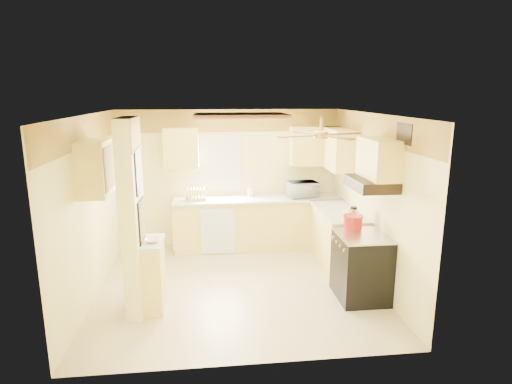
{
  "coord_description": "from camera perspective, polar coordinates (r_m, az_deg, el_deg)",
  "views": [
    {
      "loc": [
        -0.39,
        -5.85,
        2.78
      ],
      "look_at": [
        0.32,
        0.35,
        1.34
      ],
      "focal_mm": 30.0,
      "sensor_mm": 36.0,
      "label": 1
    }
  ],
  "objects": [
    {
      "name": "upper_cab_back_left",
      "position": [
        7.64,
        -9.95,
        5.85
      ],
      "size": [
        0.6,
        0.35,
        0.7
      ],
      "primitive_type": "cube",
      "color": "#FDD864",
      "rests_on": "wall_back"
    },
    {
      "name": "ceiling_fan",
      "position": [
        5.35,
        8.65,
        7.59
      ],
      "size": [
        1.15,
        1.15,
        0.26
      ],
      "color": "gold",
      "rests_on": "ceiling"
    },
    {
      "name": "wall_front",
      "position": [
        4.25,
        -0.82,
        -8.06
      ],
      "size": [
        4.0,
        0.0,
        4.0
      ],
      "primitive_type": "plane",
      "rotation": [
        -1.57,
        0.0,
        0.0
      ],
      "color": "#FFF09B",
      "rests_on": "floor"
    },
    {
      "name": "countertop_right",
      "position": [
        7.02,
        10.98,
        -2.57
      ],
      "size": [
        0.64,
        1.44,
        0.04
      ],
      "primitive_type": "cube",
      "color": "silver",
      "rests_on": "lower_cabinets_right"
    },
    {
      "name": "dishwasher_panel",
      "position": [
        7.51,
        -5.13,
        -5.25
      ],
      "size": [
        0.58,
        0.02,
        0.8
      ],
      "primitive_type": "cube",
      "color": "white",
      "rests_on": "lower_cabinets_back"
    },
    {
      "name": "lower_cabinets_back",
      "position": [
        7.85,
        0.3,
        -4.23
      ],
      "size": [
        3.0,
        0.6,
        0.9
      ],
      "primitive_type": "cube",
      "color": "#FDD864",
      "rests_on": "floor"
    },
    {
      "name": "kettle",
      "position": [
        6.48,
        12.87,
        -2.89
      ],
      "size": [
        0.14,
        0.14,
        0.21
      ],
      "color": "silver",
      "rests_on": "countertop_right"
    },
    {
      "name": "upper_cab_back_right",
      "position": [
        7.87,
        7.86,
        6.12
      ],
      "size": [
        0.9,
        0.35,
        0.7
      ],
      "primitive_type": "cube",
      "color": "#FDD864",
      "rests_on": "wall_back"
    },
    {
      "name": "wall_back",
      "position": [
        7.91,
        -3.55,
        1.85
      ],
      "size": [
        4.0,
        0.0,
        4.0
      ],
      "primitive_type": "plane",
      "rotation": [
        1.57,
        0.0,
        0.0
      ],
      "color": "#FFF09B",
      "rests_on": "floor"
    },
    {
      "name": "lower_cabinets_right",
      "position": [
        7.16,
        10.9,
        -6.19
      ],
      "size": [
        0.6,
        1.4,
        0.9
      ],
      "primitive_type": "cube",
      "color": "#FDD864",
      "rests_on": "floor"
    },
    {
      "name": "partition_column",
      "position": [
        5.6,
        -16.15,
        -3.36
      ],
      "size": [
        0.2,
        0.7,
        2.5
      ],
      "primitive_type": "cube",
      "color": "#FFF09B",
      "rests_on": "floor"
    },
    {
      "name": "countertop_back",
      "position": [
        7.72,
        0.32,
        -0.92
      ],
      "size": [
        3.04,
        0.64,
        0.04
      ],
      "primitive_type": "cube",
      "color": "silver",
      "rests_on": "lower_cabinets_back"
    },
    {
      "name": "floor",
      "position": [
        6.48,
        -2.49,
        -12.36
      ],
      "size": [
        4.0,
        4.0,
        0.0
      ],
      "primitive_type": "plane",
      "color": "#CBB68C",
      "rests_on": "ground"
    },
    {
      "name": "bowl",
      "position": [
        5.59,
        -13.6,
        -6.29
      ],
      "size": [
        0.2,
        0.2,
        0.05
      ],
      "primitive_type": "imported",
      "rotation": [
        0.0,
        0.0,
        0.05
      ],
      "color": "white",
      "rests_on": "ledge_top"
    },
    {
      "name": "stove",
      "position": [
        6.14,
        13.83,
        -9.57
      ],
      "size": [
        0.68,
        0.77,
        0.92
      ],
      "color": "black",
      "rests_on": "floor"
    },
    {
      "name": "wall_right",
      "position": [
        6.5,
        15.28,
        -1.06
      ],
      "size": [
        0.0,
        3.8,
        3.8
      ],
      "primitive_type": "plane",
      "rotation": [
        1.57,
        0.0,
        -1.57
      ],
      "color": "#FFF09B",
      "rests_on": "floor"
    },
    {
      "name": "dutch_oven",
      "position": [
        6.2,
        12.8,
        -3.88
      ],
      "size": [
        0.28,
        0.28,
        0.19
      ],
      "color": "#AF1C14",
      "rests_on": "stove"
    },
    {
      "name": "dish_rack",
      "position": [
        7.63,
        -8.04,
        -0.5
      ],
      "size": [
        0.38,
        0.3,
        0.2
      ],
      "color": "#D6B87B",
      "rests_on": "countertop_back"
    },
    {
      "name": "microwave",
      "position": [
        7.79,
        6.22,
        0.36
      ],
      "size": [
        0.56,
        0.42,
        0.28
      ],
      "primitive_type": "imported",
      "rotation": [
        0.0,
        0.0,
        3.29
      ],
      "color": "white",
      "rests_on": "countertop_back"
    },
    {
      "name": "partition_ledge",
      "position": [
        5.83,
        -13.48,
        -10.89
      ],
      "size": [
        0.25,
        0.55,
        0.9
      ],
      "primitive_type": "cube",
      "color": "#FDD864",
      "rests_on": "floor"
    },
    {
      "name": "window",
      "position": [
        7.83,
        -5.41,
        3.94
      ],
      "size": [
        0.92,
        0.02,
        1.02
      ],
      "color": "white",
      "rests_on": "wall_back"
    },
    {
      "name": "ceiling",
      "position": [
        5.87,
        -2.73,
        10.29
      ],
      "size": [
        4.0,
        4.0,
        0.0
      ],
      "primitive_type": "plane",
      "rotation": [
        3.14,
        0.0,
        0.0
      ],
      "color": "white",
      "rests_on": "wall_back"
    },
    {
      "name": "ledge_top",
      "position": [
        5.66,
        -13.73,
        -6.53
      ],
      "size": [
        0.28,
        0.58,
        0.04
      ],
      "primitive_type": "cube",
      "color": "silver",
      "rests_on": "partition_ledge"
    },
    {
      "name": "range_hood",
      "position": [
        5.82,
        15.09,
        1.09
      ],
      "size": [
        0.5,
        0.76,
        0.14
      ],
      "primitive_type": "cube",
      "color": "black",
      "rests_on": "upper_cab_over_stove"
    },
    {
      "name": "upper_cab_right",
      "position": [
        7.49,
        10.81,
        5.67
      ],
      "size": [
        0.35,
        1.0,
        0.7
      ],
      "primitive_type": "cube",
      "color": "#FDD864",
      "rests_on": "wall_right"
    },
    {
      "name": "vent_grate",
      "position": [
        5.5,
        19.19,
        7.32
      ],
      "size": [
        0.02,
        0.4,
        0.25
      ],
      "primitive_type": "cube",
      "color": "black",
      "rests_on": "wall_right"
    },
    {
      "name": "wall_left",
      "position": [
        6.25,
        -21.22,
        -2.03
      ],
      "size": [
        0.0,
        3.8,
        3.8
      ],
      "primitive_type": "plane",
      "rotation": [
        1.57,
        0.0,
        1.57
      ],
      "color": "#FFF09B",
      "rests_on": "floor"
    },
    {
      "name": "poster_nashville",
      "position": [
        5.59,
        -14.99,
        -3.83
      ],
      "size": [
        0.02,
        0.42,
        0.57
      ],
      "color": "black",
      "rests_on": "partition_column"
    },
    {
      "name": "ceiling_light_panel",
      "position": [
        6.37,
        -2.12,
        10.11
      ],
      "size": [
        1.35,
        0.95,
        0.06
      ],
      "color": "brown",
      "rests_on": "ceiling"
    },
    {
      "name": "upper_cab_left_wall",
      "position": [
        5.85,
        -20.64,
        3.05
      ],
      "size": [
        0.35,
        0.75,
        0.7
      ],
      "primitive_type": "cube",
      "color": "#FDD864",
      "rests_on": "wall_left"
    },
    {
      "name": "wallpaper_border",
      "position": [
        7.75,
        -3.65,
        9.45
      ],
      "size": [
        4.0,
        0.02,
        0.4
      ],
      "primitive_type": "cube",
      "color": "yellow",
      "rests_on": "wall_back"
    },
    {
      "name": "poster_menu",
      "position": [
        5.44,
        -15.39,
        2.73
      ],
      "size": [
        0.02,
        0.42,
        0.57
      ],
      "color": "black",
      "rests_on": "partition_column"
    },
    {
      "name": "upper_cab_over_stove",
      "position": [
        5.8,
        16.07,
        4.3
      ],
      "size": [
        0.35,
        0.76,
        0.52
      ],
      "primitive_type": "cube",
      "color": "#FDD864",
      "rests_on": "wall_right"
    },
    {
      "name": "utensil_crock",
      "position": [
        7.81,
        -0.75,
        -0.07
      ],
      "size": [
        0.11,
        0.11,
        0.21
      ],
      "color": "white",
      "rests_on": "countertop_back"
    }
  ]
}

